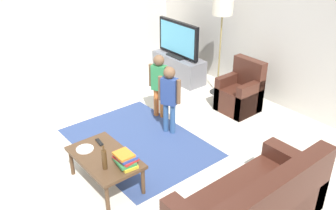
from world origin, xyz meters
name	(u,v)px	position (x,y,z in m)	size (l,w,h in m)	color
ground	(135,158)	(0.00, 0.00, 0.00)	(7.80, 7.80, 0.00)	beige
wall_back	(278,27)	(0.00, 3.00, 1.35)	(6.00, 0.12, 2.70)	silver
wall_left	(37,20)	(-3.00, 0.00, 1.35)	(0.12, 6.00, 2.70)	silver
area_rug	(139,142)	(-0.30, 0.27, 0.00)	(2.20, 1.60, 0.01)	#33477A
tv_stand	(179,68)	(-1.74, 2.30, 0.24)	(1.20, 0.44, 0.50)	slate
tv	(178,40)	(-1.74, 2.28, 0.85)	(1.10, 0.28, 0.71)	black
couch	(255,209)	(1.90, 0.24, 0.29)	(0.80, 1.80, 0.86)	#472319
armchair	(241,94)	(-0.04, 2.26, 0.30)	(0.60, 0.60, 0.90)	#472319
floor_lamp	(222,12)	(-0.78, 2.45, 1.54)	(0.36, 0.36, 1.78)	#262626
child_near_tv	(159,80)	(-0.75, 1.02, 0.66)	(0.34, 0.22, 1.09)	orange
child_center	(169,94)	(-0.25, 0.83, 0.66)	(0.34, 0.22, 1.10)	#33598C
coffee_table	(105,159)	(0.22, -0.59, 0.37)	(1.00, 0.60, 0.42)	#513823
book_stack	(125,159)	(0.53, -0.48, 0.50)	(0.30, 0.24, 0.17)	yellow
bottle	(104,159)	(0.44, -0.71, 0.55)	(0.06, 0.06, 0.31)	#4C3319
tv_remote	(99,142)	(-0.08, -0.49, 0.43)	(0.17, 0.05, 0.02)	black
plate	(85,149)	(-0.06, -0.71, 0.43)	(0.22, 0.22, 0.02)	white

